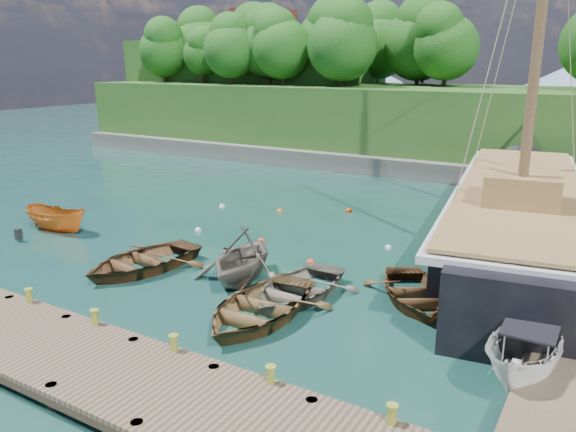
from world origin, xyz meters
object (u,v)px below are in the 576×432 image
at_px(rowboat_0, 143,270).
at_px(rowboat_1, 242,281).
at_px(cabin_boat_white, 524,378).
at_px(rowboat_2, 259,318).
at_px(motorboat_orange, 58,231).
at_px(rowboat_3, 297,297).
at_px(schooner, 517,220).
at_px(rowboat_4, 414,301).

bearing_deg(rowboat_0, rowboat_1, 24.18).
bearing_deg(cabin_boat_white, rowboat_2, -172.03).
xyz_separation_m(rowboat_2, motorboat_orange, (-13.71, 3.02, 0.00)).
xyz_separation_m(rowboat_3, motorboat_orange, (-13.93, 0.94, 0.00)).
height_order(rowboat_2, schooner, schooner).
bearing_deg(motorboat_orange, rowboat_0, -107.14).
height_order(rowboat_1, schooner, schooner).
distance_m(rowboat_2, motorboat_orange, 14.04).
height_order(rowboat_0, rowboat_1, rowboat_1).
height_order(rowboat_1, rowboat_3, rowboat_1).
distance_m(rowboat_3, schooner, 11.36).
bearing_deg(rowboat_3, rowboat_4, 28.83).
bearing_deg(rowboat_3, schooner, 63.60).
distance_m(rowboat_3, motorboat_orange, 13.96).
height_order(rowboat_0, cabin_boat_white, cabin_boat_white).
height_order(rowboat_3, cabin_boat_white, cabin_boat_white).
bearing_deg(schooner, cabin_boat_white, -87.48).
bearing_deg(rowboat_0, schooner, 51.17).
xyz_separation_m(rowboat_1, motorboat_orange, (-11.40, 0.70, 0.00)).
distance_m(rowboat_2, schooner, 13.30).
bearing_deg(rowboat_2, rowboat_0, 167.14).
bearing_deg(rowboat_0, motorboat_orange, 176.10).
distance_m(rowboat_2, rowboat_4, 5.40).
xyz_separation_m(rowboat_1, rowboat_4, (6.10, 1.52, 0.00)).
relative_size(rowboat_1, rowboat_2, 0.81).
bearing_deg(motorboat_orange, schooner, -68.95).
relative_size(rowboat_0, rowboat_2, 0.97).
distance_m(rowboat_1, cabin_boat_white, 10.30).
distance_m(rowboat_2, rowboat_3, 2.08).
height_order(rowboat_2, cabin_boat_white, cabin_boat_white).
bearing_deg(rowboat_1, motorboat_orange, 163.92).
height_order(rowboat_0, rowboat_4, rowboat_0).
bearing_deg(rowboat_4, schooner, 45.65).
bearing_deg(rowboat_1, rowboat_4, 1.43).
relative_size(rowboat_1, cabin_boat_white, 0.95).
bearing_deg(rowboat_2, cabin_boat_white, 2.83).
bearing_deg(rowboat_3, cabin_boat_white, -8.29).
bearing_deg(rowboat_3, motorboat_orange, 178.66).
relative_size(rowboat_1, motorboat_orange, 1.13).
relative_size(rowboat_0, schooner, 0.17).
relative_size(motorboat_orange, cabin_boat_white, 0.84).
relative_size(rowboat_3, schooner, 0.16).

